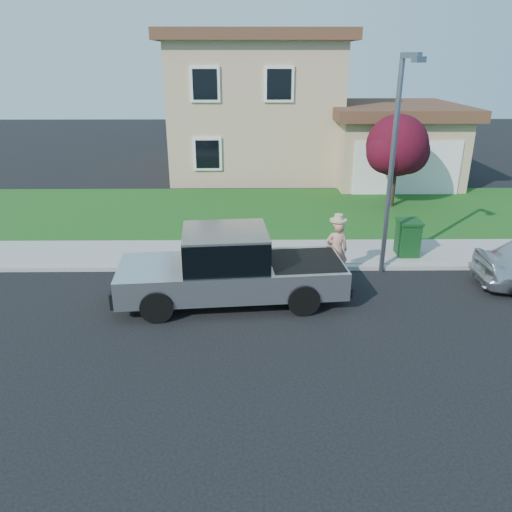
{
  "coord_description": "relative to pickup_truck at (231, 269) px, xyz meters",
  "views": [
    {
      "loc": [
        -0.24,
        -10.29,
        5.72
      ],
      "look_at": [
        -0.12,
        0.97,
        1.2
      ],
      "focal_mm": 35.0,
      "sensor_mm": 36.0,
      "label": 1
    }
  ],
  "objects": [
    {
      "name": "street_lamp",
      "position": [
        4.25,
        1.72,
        2.45
      ],
      "size": [
        0.48,
        0.75,
        5.81
      ],
      "rotation": [
        0.0,
        0.0,
        0.42
      ],
      "color": "slate",
      "rests_on": "ground"
    },
    {
      "name": "trash_bin",
      "position": [
        5.2,
        2.72,
        -0.17
      ],
      "size": [
        0.66,
        0.76,
        1.07
      ],
      "rotation": [
        0.0,
        0.0,
        0.01
      ],
      "color": "#0F3815",
      "rests_on": "sidewalk"
    },
    {
      "name": "house",
      "position": [
        2.05,
        15.41,
        2.3
      ],
      "size": [
        14.0,
        11.3,
        6.85
      ],
      "color": "tan",
      "rests_on": "ground"
    },
    {
      "name": "ground",
      "position": [
        0.74,
        -0.97,
        -0.87
      ],
      "size": [
        80.0,
        80.0,
        0.0
      ],
      "primitive_type": "plane",
      "color": "black",
      "rests_on": "ground"
    },
    {
      "name": "woman",
      "position": [
        2.81,
        1.26,
        0.02
      ],
      "size": [
        0.64,
        0.45,
        1.86
      ],
      "rotation": [
        0.0,
        0.0,
        3.2
      ],
      "color": "tan",
      "rests_on": "ground"
    },
    {
      "name": "lawn",
      "position": [
        1.74,
        7.53,
        -0.82
      ],
      "size": [
        40.0,
        7.0,
        0.1
      ],
      "primitive_type": "cube",
      "color": "#144715",
      "rests_on": "ground"
    },
    {
      "name": "pickup_truck",
      "position": [
        0.0,
        0.0,
        0.0
      ],
      "size": [
        5.8,
        2.43,
        1.86
      ],
      "rotation": [
        0.0,
        0.0,
        0.09
      ],
      "color": "black",
      "rests_on": "ground"
    },
    {
      "name": "sidewalk",
      "position": [
        1.74,
        3.03,
        -0.79
      ],
      "size": [
        40.0,
        2.0,
        0.15
      ],
      "primitive_type": "cube",
      "color": "gray",
      "rests_on": "ground"
    },
    {
      "name": "curb",
      "position": [
        1.74,
        1.93,
        -0.81
      ],
      "size": [
        40.0,
        0.2,
        0.12
      ],
      "primitive_type": "cube",
      "color": "gray",
      "rests_on": "ground"
    },
    {
      "name": "ornamental_tree",
      "position": [
        6.2,
        8.14,
        1.54
      ],
      "size": [
        2.63,
        2.37,
        3.6
      ],
      "color": "black",
      "rests_on": "lawn"
    }
  ]
}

